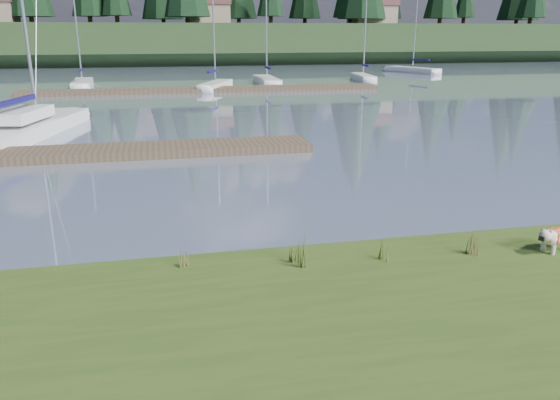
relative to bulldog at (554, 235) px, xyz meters
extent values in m
plane|color=gray|center=(-5.57, 32.75, -0.65)|extent=(200.00, 200.00, 0.00)
cube|color=#1D3017|center=(-5.57, 75.75, 1.85)|extent=(200.00, 20.00, 5.00)
cylinder|color=silver|center=(-0.11, -0.15, -0.21)|extent=(0.09, 0.09, 0.18)
cylinder|color=silver|center=(-0.18, 0.02, -0.21)|extent=(0.09, 0.09, 0.18)
cylinder|color=silver|center=(0.15, 0.17, -0.21)|extent=(0.09, 0.09, 0.18)
ellipsoid|color=silver|center=(0.03, 0.01, -0.02)|extent=(0.67, 0.52, 0.28)
ellipsoid|color=#A5723E|center=(0.03, 0.01, 0.07)|extent=(0.50, 0.43, 0.10)
ellipsoid|color=silver|center=(-0.31, -0.13, 0.07)|extent=(0.28, 0.29, 0.21)
cube|color=black|center=(-0.39, -0.17, 0.04)|extent=(0.10, 0.12, 0.08)
cube|color=white|center=(-12.41, 16.77, -0.43)|extent=(3.94, 9.04, 0.70)
ellipsoid|color=white|center=(-11.42, 21.06, -0.43)|extent=(2.42, 2.78, 0.70)
cube|color=#120E4C|center=(-12.71, 15.50, 0.90)|extent=(1.10, 3.95, 0.20)
cube|color=white|center=(-12.52, 16.28, 0.30)|extent=(2.09, 3.44, 0.45)
cube|color=#4C3D2C|center=(-9.57, 11.75, -0.50)|extent=(16.00, 2.00, 0.30)
cube|color=#4C3D2C|center=(-3.57, 32.75, -0.50)|extent=(26.00, 2.20, 0.30)
cube|color=white|center=(-12.79, 38.05, -0.43)|extent=(1.74, 6.12, 0.70)
ellipsoid|color=white|center=(-12.98, 41.07, -0.43)|extent=(1.42, 1.73, 0.70)
cylinder|color=silver|center=(-12.79, 38.05, 4.88)|extent=(0.12, 0.12, 9.45)
cube|color=#120E4C|center=(-12.74, 37.23, 0.75)|extent=(0.35, 2.41, 0.20)
cube|color=white|center=(-2.68, 34.29, -0.43)|extent=(3.21, 5.46, 0.70)
ellipsoid|color=white|center=(-1.64, 36.79, -0.43)|extent=(1.65, 1.81, 0.70)
cylinder|color=silver|center=(-2.68, 34.29, 4.40)|extent=(0.12, 0.12, 8.50)
cube|color=#120E4C|center=(-2.96, 33.61, 0.75)|extent=(1.01, 2.06, 0.20)
cube|color=white|center=(1.98, 37.74, -0.43)|extent=(1.62, 6.41, 0.70)
ellipsoid|color=white|center=(2.06, 40.92, -0.43)|extent=(1.44, 1.78, 0.70)
cylinder|color=silver|center=(1.98, 37.74, 5.05)|extent=(0.12, 0.12, 9.80)
cube|color=#120E4C|center=(1.95, 36.87, 0.75)|extent=(0.27, 2.54, 0.20)
cube|color=white|center=(11.02, 39.03, -0.43)|extent=(1.87, 5.40, 0.70)
ellipsoid|color=white|center=(11.36, 41.65, -0.43)|extent=(1.33, 1.58, 0.70)
cylinder|color=silver|center=(11.02, 39.03, 4.23)|extent=(0.12, 0.12, 8.16)
cube|color=#120E4C|center=(10.93, 38.32, 0.75)|extent=(0.47, 2.11, 0.20)
cube|color=white|center=(19.83, 47.50, -0.43)|extent=(3.82, 6.77, 0.70)
ellipsoid|color=white|center=(18.63, 50.61, -0.43)|extent=(2.01, 2.22, 0.70)
cylinder|color=silver|center=(19.83, 47.50, 5.12)|extent=(0.12, 0.12, 9.94)
cube|color=#120E4C|center=(20.15, 46.65, 0.75)|extent=(1.14, 2.55, 0.20)
cone|color=#475B23|center=(-4.78, 0.31, 0.02)|extent=(0.03, 0.03, 0.64)
cone|color=brown|center=(-4.67, 0.24, -0.04)|extent=(0.03, 0.03, 0.51)
cone|color=#475B23|center=(-4.72, 0.34, 0.05)|extent=(0.03, 0.03, 0.71)
cone|color=brown|center=(-4.64, 0.28, -0.08)|extent=(0.03, 0.03, 0.45)
cone|color=#475B23|center=(-4.76, 0.23, -0.01)|extent=(0.03, 0.03, 0.58)
cone|color=#475B23|center=(-4.84, 0.54, -0.11)|extent=(0.03, 0.03, 0.37)
cone|color=brown|center=(-4.73, 0.47, -0.15)|extent=(0.03, 0.03, 0.30)
cone|color=#475B23|center=(-4.78, 0.57, -0.10)|extent=(0.03, 0.03, 0.41)
cone|color=brown|center=(-4.70, 0.51, -0.17)|extent=(0.03, 0.03, 0.26)
cone|color=#475B23|center=(-4.82, 0.46, -0.13)|extent=(0.03, 0.03, 0.33)
cone|color=#475B23|center=(-1.55, 0.18, -0.04)|extent=(0.03, 0.03, 0.52)
cone|color=brown|center=(-1.44, 0.11, -0.09)|extent=(0.03, 0.03, 0.42)
cone|color=#475B23|center=(-1.49, 0.21, -0.01)|extent=(0.03, 0.03, 0.57)
cone|color=brown|center=(-1.41, 0.15, -0.12)|extent=(0.03, 0.03, 0.37)
cone|color=#475B23|center=(-1.53, 0.10, -0.07)|extent=(0.03, 0.03, 0.47)
cone|color=#475B23|center=(-6.79, 0.71, -0.10)|extent=(0.03, 0.03, 0.40)
cone|color=brown|center=(-6.68, 0.64, -0.14)|extent=(0.03, 0.03, 0.32)
cone|color=#475B23|center=(-6.73, 0.74, -0.08)|extent=(0.03, 0.03, 0.45)
cone|color=brown|center=(-6.65, 0.68, -0.16)|extent=(0.03, 0.03, 0.28)
cone|color=#475B23|center=(-6.77, 0.63, -0.12)|extent=(0.03, 0.03, 0.36)
cone|color=#475B23|center=(-3.25, 0.28, -0.07)|extent=(0.03, 0.03, 0.47)
cone|color=brown|center=(-3.14, 0.21, -0.11)|extent=(0.03, 0.03, 0.38)
cone|color=#475B23|center=(-3.19, 0.31, -0.04)|extent=(0.03, 0.03, 0.52)
cone|color=brown|center=(-3.11, 0.25, -0.14)|extent=(0.03, 0.03, 0.33)
cone|color=#475B23|center=(-3.23, 0.20, -0.09)|extent=(0.03, 0.03, 0.42)
cone|color=#475B23|center=(-1.59, 0.26, -0.06)|extent=(0.03, 0.03, 0.47)
cone|color=brown|center=(-1.48, 0.19, -0.11)|extent=(0.03, 0.03, 0.38)
cone|color=#475B23|center=(-1.53, 0.29, -0.04)|extent=(0.03, 0.03, 0.52)
cone|color=brown|center=(-1.45, 0.23, -0.13)|extent=(0.03, 0.03, 0.33)
cone|color=#475B23|center=(-1.57, 0.18, -0.09)|extent=(0.03, 0.03, 0.43)
cube|color=#33281C|center=(-5.57, 1.15, -0.58)|extent=(60.00, 0.50, 0.14)
cylinder|color=#382619|center=(-15.57, 74.75, 5.25)|extent=(0.60, 0.60, 1.80)
cylinder|color=#382619|center=(-2.57, 68.75, 5.25)|extent=(0.60, 0.60, 1.80)
cylinder|color=#382619|center=(9.43, 72.75, 5.25)|extent=(0.60, 0.60, 1.80)
cylinder|color=#382619|center=(22.43, 70.75, 5.25)|extent=(0.60, 0.60, 1.80)
cylinder|color=#382619|center=(36.43, 73.75, 5.25)|extent=(0.60, 0.60, 1.80)
cylinder|color=#382619|center=(49.43, 69.75, 5.25)|extent=(0.60, 0.60, 1.80)
cube|color=gray|center=(0.43, 73.75, 5.75)|extent=(6.00, 5.00, 2.80)
cube|color=brown|center=(0.43, 73.75, 7.85)|extent=(6.30, 5.30, 1.40)
cube|color=gray|center=(24.43, 71.75, 5.75)|extent=(6.00, 5.00, 2.80)
cube|color=brown|center=(24.43, 71.75, 7.85)|extent=(6.30, 5.30, 1.40)
camera|label=1|loc=(-6.93, -8.07, 3.58)|focal=35.00mm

